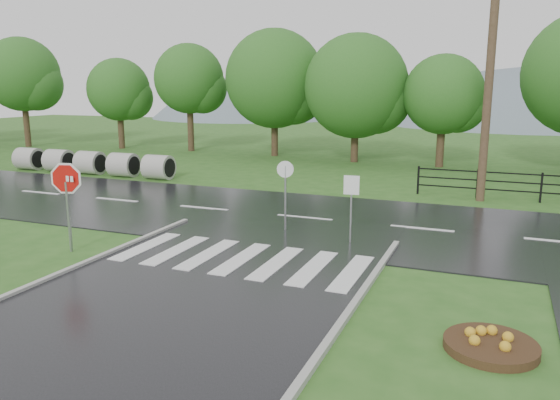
% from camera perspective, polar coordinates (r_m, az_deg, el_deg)
% --- Properties ---
extents(ground, '(120.00, 120.00, 0.00)m').
position_cam_1_polar(ground, '(10.63, -16.33, -13.93)').
color(ground, '#2E5D1F').
rests_on(ground, ground).
extents(main_road, '(90.00, 8.00, 0.04)m').
position_cam_1_polar(main_road, '(19.00, 2.57, -1.96)').
color(main_road, black).
rests_on(main_road, ground).
extents(crosswalk, '(6.50, 2.80, 0.02)m').
position_cam_1_polar(crosswalk, '(14.54, -4.06, -6.10)').
color(crosswalk, silver).
rests_on(crosswalk, ground).
extents(fence_west, '(9.58, 0.08, 1.20)m').
position_cam_1_polar(fence_west, '(23.77, 25.66, 1.46)').
color(fence_west, black).
rests_on(fence_west, ground).
extents(hills, '(102.00, 48.00, 48.00)m').
position_cam_1_polar(hills, '(75.18, 19.26, -4.29)').
color(hills, slate).
rests_on(hills, ground).
extents(treeline, '(83.20, 5.20, 10.00)m').
position_cam_1_polar(treeline, '(32.14, 12.67, 3.47)').
color(treeline, '#245D1D').
rests_on(treeline, ground).
extents(culvert_pipes, '(9.70, 1.20, 1.20)m').
position_cam_1_polar(culvert_pipes, '(30.12, -19.20, 3.70)').
color(culvert_pipes, '#9E9B93').
rests_on(culvert_pipes, ground).
extents(stop_sign, '(1.14, 0.35, 2.66)m').
position_cam_1_polar(stop_sign, '(15.95, -21.42, 1.35)').
color(stop_sign, '#939399').
rests_on(stop_sign, ground).
extents(flower_bed, '(1.61, 1.61, 0.32)m').
position_cam_1_polar(flower_bed, '(10.52, 21.18, -13.84)').
color(flower_bed, '#332111').
rests_on(flower_bed, ground).
extents(reg_sign_small, '(0.45, 0.08, 2.03)m').
position_cam_1_polar(reg_sign_small, '(15.77, 7.46, 0.47)').
color(reg_sign_small, '#939399').
rests_on(reg_sign_small, ground).
extents(reg_sign_round, '(0.50, 0.18, 2.25)m').
position_cam_1_polar(reg_sign_round, '(17.06, 0.56, 1.35)').
color(reg_sign_round, '#939399').
rests_on(reg_sign_round, ground).
extents(utility_pole_east, '(1.69, 0.61, 9.76)m').
position_cam_1_polar(utility_pole_east, '(22.92, 21.05, 12.16)').
color(utility_pole_east, '#473523').
rests_on(utility_pole_east, ground).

